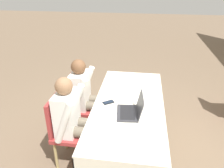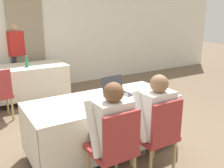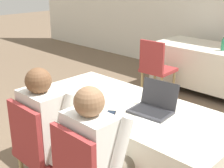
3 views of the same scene
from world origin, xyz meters
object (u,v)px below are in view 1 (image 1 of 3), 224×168
object	(u,v)px
laptop	(131,110)
person_checkered_shirt	(86,94)
cell_phone	(108,102)
chair_near_left	(79,103)
person_white_shirt	(73,117)
chair_near_right	(66,127)

from	to	relation	value
laptop	person_checkered_shirt	size ratio (longest dim) A/B	0.31
cell_phone	person_checkered_shirt	bearing A→B (deg)	-163.89
chair_near_left	person_white_shirt	bearing A→B (deg)	-169.73
person_white_shirt	cell_phone	bearing A→B (deg)	-55.25
cell_phone	chair_near_left	distance (m)	0.62
laptop	person_white_shirt	bearing A→B (deg)	-91.09
chair_near_right	person_checkered_shirt	size ratio (longest dim) A/B	0.78
laptop	person_white_shirt	size ratio (longest dim) A/B	0.31
laptop	cell_phone	world-z (taller)	laptop
person_checkered_shirt	chair_near_left	bearing A→B (deg)	90.00
chair_near_left	person_checkered_shirt	bearing A→B (deg)	-90.00
laptop	chair_near_right	xyz separation A→B (m)	(0.06, -0.77, -0.28)
cell_phone	person_checkered_shirt	size ratio (longest dim) A/B	0.13
chair_near_right	person_checkered_shirt	distance (m)	0.60
person_checkered_shirt	laptop	bearing A→B (deg)	-127.64
person_white_shirt	chair_near_right	bearing A→B (deg)	90.00
laptop	person_checkered_shirt	world-z (taller)	person_checkered_shirt
laptop	chair_near_left	bearing A→B (deg)	-129.60
chair_near_left	person_checkered_shirt	size ratio (longest dim) A/B	0.78
person_white_shirt	person_checkered_shirt	bearing A→B (deg)	0.00
cell_phone	chair_near_left	world-z (taller)	chair_near_left
laptop	cell_phone	size ratio (longest dim) A/B	2.35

